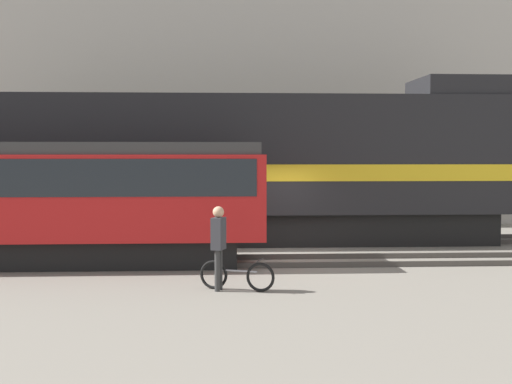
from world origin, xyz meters
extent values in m
plane|color=slate|center=(0.00, 0.00, 0.00)|extent=(120.00, 120.00, 0.00)
cube|color=#47423D|center=(0.00, -1.73, 0.07)|extent=(60.00, 0.07, 0.14)
cube|color=#47423D|center=(0.00, -0.30, 0.07)|extent=(60.00, 0.07, 0.14)
cube|color=#47423D|center=(0.00, 2.54, 0.07)|extent=(60.00, 0.07, 0.14)
cube|color=#47423D|center=(0.00, 3.98, 0.07)|extent=(60.00, 0.07, 0.14)
cube|color=#B7B2A8|center=(0.00, 11.83, 5.27)|extent=(40.29, 6.00, 10.55)
cube|color=black|center=(-0.95, 3.26, 0.50)|extent=(16.05, 2.55, 1.00)
cube|color=black|center=(-0.95, 3.26, 2.81)|extent=(17.45, 3.00, 3.62)
cube|color=gold|center=(-0.95, 3.26, 2.27)|extent=(17.10, 3.04, 0.50)
cube|color=black|center=(6.27, 3.26, 4.92)|extent=(3.00, 2.85, 0.60)
cube|color=black|center=(-6.30, -1.02, 0.35)|extent=(10.32, 2.00, 0.70)
cube|color=red|center=(-6.30, -1.02, 1.76)|extent=(11.73, 2.50, 2.12)
cube|color=#1E2328|center=(-6.30, -1.02, 2.27)|extent=(11.26, 2.54, 0.90)
cube|color=#333333|center=(-6.30, -1.02, 2.97)|extent=(11.49, 2.38, 0.30)
torus|color=black|center=(-0.74, -4.75, 0.30)|extent=(0.59, 0.27, 0.61)
torus|color=black|center=(-1.70, -4.40, 0.30)|extent=(0.59, 0.27, 0.61)
cylinder|color=#A5A5AD|center=(-1.22, -4.58, 0.41)|extent=(0.83, 0.33, 0.04)
cylinder|color=#A5A5AD|center=(-1.56, -4.45, 0.44)|extent=(0.03, 0.03, 0.27)
cylinder|color=#262626|center=(-0.74, -4.75, 0.66)|extent=(0.17, 0.42, 0.02)
cylinder|color=#333333|center=(-1.57, -4.51, 0.43)|extent=(0.11, 0.11, 0.86)
cylinder|color=#333333|center=(-1.62, -4.66, 0.43)|extent=(0.11, 0.11, 0.86)
cube|color=#333338|center=(-1.60, -4.59, 1.19)|extent=(0.33, 0.41, 0.66)
sphere|color=tan|center=(-1.60, -4.59, 1.64)|extent=(0.23, 0.23, 0.23)
camera|label=1|loc=(-1.67, -19.23, 2.84)|focal=50.00mm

